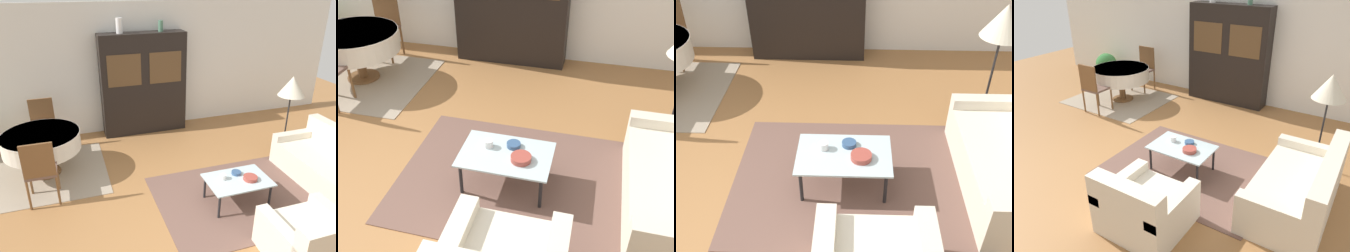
{
  "view_description": "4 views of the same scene",
  "coord_description": "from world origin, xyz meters",
  "views": [
    {
      "loc": [
        -1.27,
        -3.11,
        3.08
      ],
      "look_at": [
        0.2,
        1.4,
        0.95
      ],
      "focal_mm": 35.0,
      "sensor_mm": 36.0,
      "label": 1
    },
    {
      "loc": [
        1.72,
        -2.55,
        2.92
      ],
      "look_at": [
        0.96,
        0.42,
        0.75
      ],
      "focal_mm": 42.0,
      "sensor_mm": 36.0,
      "label": 2
    },
    {
      "loc": [
        1.05,
        -2.49,
        2.93
      ],
      "look_at": [
        0.96,
        0.42,
        0.75
      ],
      "focal_mm": 42.0,
      "sensor_mm": 36.0,
      "label": 3
    },
    {
      "loc": [
        3.21,
        -3.15,
        2.84
      ],
      "look_at": [
        0.96,
        0.42,
        0.75
      ],
      "focal_mm": 35.0,
      "sensor_mm": 36.0,
      "label": 4
    }
  ],
  "objects": [
    {
      "name": "floor_lamp",
      "position": [
        2.66,
        1.64,
        1.27
      ],
      "size": [
        0.48,
        0.48,
        1.48
      ],
      "color": "black",
      "rests_on": "ground_plane"
    },
    {
      "name": "coffee_table",
      "position": [
        0.96,
        0.42,
        0.37
      ],
      "size": [
        0.93,
        0.62,
        0.4
      ],
      "color": "black",
      "rests_on": "area_rug"
    },
    {
      "name": "area_rug",
      "position": [
        1.05,
        0.5,
        0.01
      ],
      "size": [
        2.5,
        1.91,
        0.01
      ],
      "color": "brown",
      "rests_on": "ground_plane"
    },
    {
      "name": "cup",
      "position": [
        0.75,
        0.5,
        0.45
      ],
      "size": [
        0.1,
        0.1,
        0.08
      ],
      "color": "white",
      "rests_on": "coffee_table"
    },
    {
      "name": "armchair",
      "position": [
        1.24,
        -0.85,
        0.3
      ],
      "size": [
        0.94,
        0.9,
        0.8
      ],
      "color": "beige",
      "rests_on": "ground_plane"
    },
    {
      "name": "display_cabinet",
      "position": [
        0.3,
        3.38,
        1.06
      ],
      "size": [
        1.77,
        0.41,
        2.12
      ],
      "color": "black",
      "rests_on": "ground_plane"
    },
    {
      "name": "dining_chair_far",
      "position": [
        -1.77,
        3.01,
        0.6
      ],
      "size": [
        0.44,
        0.44,
        1.03
      ],
      "rotation": [
        0.0,
        0.0,
        3.14
      ],
      "color": "brown",
      "rests_on": "dining_rug"
    },
    {
      "name": "bowl_small",
      "position": [
        1.0,
        0.56,
        0.43
      ],
      "size": [
        0.14,
        0.14,
        0.04
      ],
      "color": "#33517A",
      "rests_on": "coffee_table"
    },
    {
      "name": "dining_table",
      "position": [
        -1.77,
        2.16,
        0.61
      ],
      "size": [
        1.27,
        1.27,
        0.75
      ],
      "color": "brown",
      "rests_on": "dining_rug"
    },
    {
      "name": "ground_plane",
      "position": [
        0.0,
        0.0,
        0.0
      ],
      "size": [
        14.0,
        14.0,
        0.0
      ],
      "primitive_type": "plane",
      "color": "#9E6B3D"
    },
    {
      "name": "couch",
      "position": [
        2.67,
        0.47,
        0.29
      ],
      "size": [
        0.92,
        1.74,
        0.83
      ],
      "rotation": [
        0.0,
        0.0,
        1.57
      ],
      "color": "beige",
      "rests_on": "ground_plane"
    },
    {
      "name": "vase_short",
      "position": [
        0.69,
        3.38,
        2.23
      ],
      "size": [
        0.1,
        0.1,
        0.21
      ],
      "color": "#4C7A60",
      "rests_on": "display_cabinet"
    },
    {
      "name": "bowl",
      "position": [
        1.13,
        0.36,
        0.43
      ],
      "size": [
        0.21,
        0.21,
        0.06
      ],
      "color": "#9E4238",
      "rests_on": "coffee_table"
    },
    {
      "name": "dining_rug",
      "position": [
        -1.82,
        2.12,
        0.01
      ],
      "size": [
        2.11,
        1.81,
        0.01
      ],
      "color": "gray",
      "rests_on": "ground_plane"
    },
    {
      "name": "dining_chair_near",
      "position": [
        -1.77,
        1.3,
        0.6
      ],
      "size": [
        0.44,
        0.44,
        1.03
      ],
      "color": "brown",
      "rests_on": "dining_rug"
    },
    {
      "name": "wall_back",
      "position": [
        0.0,
        3.63,
        1.35
      ],
      "size": [
        10.0,
        0.06,
        2.7
      ],
      "color": "white",
      "rests_on": "ground_plane"
    },
    {
      "name": "vase_tall",
      "position": [
        -0.14,
        3.38,
        2.26
      ],
      "size": [
        0.13,
        0.13,
        0.29
      ],
      "color": "white",
      "rests_on": "display_cabinet"
    }
  ]
}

